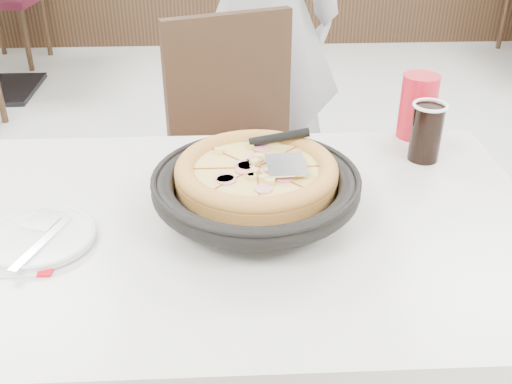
{
  "coord_description": "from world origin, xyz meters",
  "views": [
    {
      "loc": [
        -0.18,
        -1.26,
        1.39
      ],
      "look_at": [
        -0.13,
        -0.24,
        0.8
      ],
      "focal_mm": 42.0,
      "sensor_mm": 36.0,
      "label": 1
    }
  ],
  "objects_px": {
    "pizza": "(256,177)",
    "side_plate": "(41,238)",
    "chair_far": "(252,179)",
    "red_cup": "(418,106)",
    "main_table": "(244,357)",
    "diner_person": "(260,16)",
    "cola_glass": "(426,134)",
    "pizza_pan": "(256,195)"
  },
  "relations": [
    {
      "from": "pizza",
      "to": "pizza_pan",
      "type": "bearing_deg",
      "value": -93.78
    },
    {
      "from": "main_table",
      "to": "red_cup",
      "type": "height_order",
      "value": "red_cup"
    },
    {
      "from": "pizza",
      "to": "diner_person",
      "type": "distance_m",
      "value": 1.14
    },
    {
      "from": "main_table",
      "to": "side_plate",
      "type": "xyz_separation_m",
      "value": [
        -0.38,
        -0.06,
        0.38
      ]
    },
    {
      "from": "pizza_pan",
      "to": "chair_far",
      "type": "bearing_deg",
      "value": 88.51
    },
    {
      "from": "chair_far",
      "to": "pizza",
      "type": "bearing_deg",
      "value": 68.79
    },
    {
      "from": "chair_far",
      "to": "cola_glass",
      "type": "height_order",
      "value": "chair_far"
    },
    {
      "from": "side_plate",
      "to": "red_cup",
      "type": "relative_size",
      "value": 1.24
    },
    {
      "from": "chair_far",
      "to": "red_cup",
      "type": "relative_size",
      "value": 5.94
    },
    {
      "from": "chair_far",
      "to": "pizza",
      "type": "distance_m",
      "value": 0.68
    },
    {
      "from": "main_table",
      "to": "red_cup",
      "type": "distance_m",
      "value": 0.74
    },
    {
      "from": "main_table",
      "to": "cola_glass",
      "type": "relative_size",
      "value": 9.23
    },
    {
      "from": "main_table",
      "to": "chair_far",
      "type": "distance_m",
      "value": 0.67
    },
    {
      "from": "diner_person",
      "to": "chair_far",
      "type": "bearing_deg",
      "value": 82.44
    },
    {
      "from": "diner_person",
      "to": "main_table",
      "type": "bearing_deg",
      "value": 83.45
    },
    {
      "from": "red_cup",
      "to": "side_plate",
      "type": "bearing_deg",
      "value": -152.41
    },
    {
      "from": "main_table",
      "to": "diner_person",
      "type": "distance_m",
      "value": 1.29
    },
    {
      "from": "side_plate",
      "to": "diner_person",
      "type": "height_order",
      "value": "diner_person"
    },
    {
      "from": "cola_glass",
      "to": "diner_person",
      "type": "bearing_deg",
      "value": 109.23
    },
    {
      "from": "main_table",
      "to": "red_cup",
      "type": "bearing_deg",
      "value": 39.91
    },
    {
      "from": "pizza_pan",
      "to": "red_cup",
      "type": "distance_m",
      "value": 0.55
    },
    {
      "from": "pizza",
      "to": "chair_far",
      "type": "bearing_deg",
      "value": 88.68
    },
    {
      "from": "pizza",
      "to": "cola_glass",
      "type": "relative_size",
      "value": 2.54
    },
    {
      "from": "main_table",
      "to": "pizza",
      "type": "distance_m",
      "value": 0.44
    },
    {
      "from": "side_plate",
      "to": "pizza",
      "type": "bearing_deg",
      "value": 16.82
    },
    {
      "from": "pizza_pan",
      "to": "red_cup",
      "type": "relative_size",
      "value": 2.22
    },
    {
      "from": "pizza",
      "to": "cola_glass",
      "type": "xyz_separation_m",
      "value": [
        0.4,
        0.18,
        0.0
      ]
    },
    {
      "from": "red_cup",
      "to": "diner_person",
      "type": "xyz_separation_m",
      "value": [
        -0.35,
        0.83,
        0.02
      ]
    },
    {
      "from": "pizza_pan",
      "to": "diner_person",
      "type": "bearing_deg",
      "value": 86.59
    },
    {
      "from": "cola_glass",
      "to": "side_plate",
      "type": "bearing_deg",
      "value": -159.52
    },
    {
      "from": "main_table",
      "to": "side_plate",
      "type": "bearing_deg",
      "value": -171.41
    },
    {
      "from": "chair_far",
      "to": "pizza_pan",
      "type": "relative_size",
      "value": 2.67
    },
    {
      "from": "diner_person",
      "to": "side_plate",
      "type": "bearing_deg",
      "value": 67.42
    },
    {
      "from": "diner_person",
      "to": "cola_glass",
      "type": "bearing_deg",
      "value": 107.36
    },
    {
      "from": "pizza",
      "to": "side_plate",
      "type": "xyz_separation_m",
      "value": [
        -0.41,
        -0.12,
        -0.05
      ]
    },
    {
      "from": "pizza_pan",
      "to": "red_cup",
      "type": "height_order",
      "value": "red_cup"
    },
    {
      "from": "diner_person",
      "to": "red_cup",
      "type": "bearing_deg",
      "value": 110.97
    },
    {
      "from": "chair_far",
      "to": "red_cup",
      "type": "bearing_deg",
      "value": 124.49
    },
    {
      "from": "side_plate",
      "to": "red_cup",
      "type": "height_order",
      "value": "red_cup"
    },
    {
      "from": "pizza",
      "to": "red_cup",
      "type": "bearing_deg",
      "value": 36.46
    },
    {
      "from": "main_table",
      "to": "pizza_pan",
      "type": "height_order",
      "value": "pizza_pan"
    },
    {
      "from": "chair_far",
      "to": "red_cup",
      "type": "distance_m",
      "value": 0.61
    }
  ]
}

